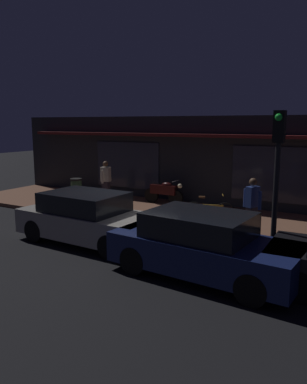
{
  "coord_description": "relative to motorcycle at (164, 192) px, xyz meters",
  "views": [
    {
      "loc": [
        6.24,
        -9.05,
        3.33
      ],
      "look_at": [
        -0.37,
        2.4,
        0.95
      ],
      "focal_mm": 36.02,
      "sensor_mm": 36.0,
      "label": 1
    }
  ],
  "objects": [
    {
      "name": "ground_plane",
      "position": [
        0.88,
        -4.15,
        -0.65
      ],
      "size": [
        60.0,
        60.0,
        0.0
      ],
      "primitive_type": "plane",
      "color": "black"
    },
    {
      "name": "sidewalk_slab",
      "position": [
        0.88,
        -1.15,
        -0.57
      ],
      "size": [
        18.0,
        4.0,
        0.15
      ],
      "primitive_type": "cube",
      "color": "brown",
      "rests_on": "ground_plane"
    },
    {
      "name": "storefront_building",
      "position": [
        0.88,
        2.24,
        1.16
      ],
      "size": [
        18.0,
        3.3,
        3.6
      ],
      "color": "black",
      "rests_on": "ground_plane"
    },
    {
      "name": "motorcycle",
      "position": [
        0.0,
        0.0,
        0.0
      ],
      "size": [
        1.7,
        0.55,
        0.97
      ],
      "color": "black",
      "rests_on": "sidewalk_slab"
    },
    {
      "name": "bicycle_parked",
      "position": [
        2.61,
        -1.78,
        -0.14
      ],
      "size": [
        1.54,
        0.71,
        0.91
      ],
      "color": "black",
      "rests_on": "sidewalk_slab"
    },
    {
      "name": "person_photographer",
      "position": [
        -2.22,
        -0.87,
        0.38
      ],
      "size": [
        0.4,
        0.62,
        1.67
      ],
      "color": "#28232D",
      "rests_on": "sidewalk_slab"
    },
    {
      "name": "person_bystander",
      "position": [
        4.24,
        -2.65,
        0.38
      ],
      "size": [
        0.6,
        0.44,
        1.67
      ],
      "color": "#28232D",
      "rests_on": "sidewalk_slab"
    },
    {
      "name": "trash_bin",
      "position": [
        -3.45,
        -1.26,
        -0.03
      ],
      "size": [
        0.48,
        0.48,
        0.93
      ],
      "color": "#2D4C33",
      "rests_on": "sidewalk_slab"
    },
    {
      "name": "traffic_light_pole",
      "position": [
        5.25,
        -4.45,
        1.83
      ],
      "size": [
        0.24,
        0.33,
        3.6
      ],
      "color": "black",
      "rests_on": "ground_plane"
    },
    {
      "name": "parked_car_near",
      "position": [
        0.29,
        -5.05,
        0.06
      ],
      "size": [
        4.17,
        1.92,
        1.42
      ],
      "color": "black",
      "rests_on": "ground_plane"
    },
    {
      "name": "parked_car_far",
      "position": [
        4.04,
        -5.7,
        0.06
      ],
      "size": [
        4.22,
        2.06,
        1.42
      ],
      "color": "black",
      "rests_on": "ground_plane"
    }
  ]
}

